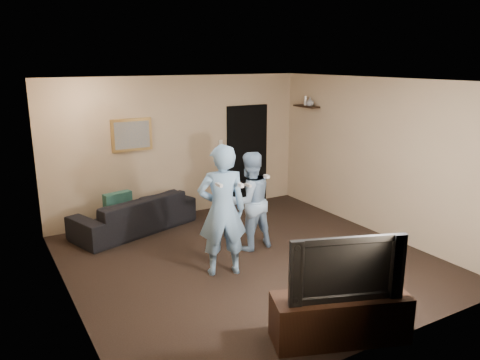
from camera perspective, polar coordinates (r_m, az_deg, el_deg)
ground at (r=7.02m, az=1.06°, el=-9.69°), size 5.00×5.00×0.00m
ceiling at (r=6.41m, az=1.17°, el=12.02°), size 5.00×5.00×0.04m
wall_back at (r=8.78m, az=-7.39°, el=4.03°), size 5.00×0.04×2.60m
wall_front at (r=4.73m, az=17.06°, el=-5.63°), size 5.00×0.04×2.60m
wall_left at (r=5.76m, az=-20.72°, el=-2.36°), size 0.04×5.00×2.60m
wall_right at (r=8.15m, az=16.35°, el=2.75°), size 0.04×5.00×2.60m
sofa at (r=8.26m, az=-12.76°, el=-3.97°), size 2.28×1.45×0.62m
throw_pillow at (r=8.14m, az=-14.64°, el=-3.11°), size 0.50×0.25×0.47m
painting_frame at (r=8.41m, az=-13.06°, el=5.39°), size 0.72×0.05×0.57m
painting_canvas at (r=8.38m, az=-13.01°, el=5.37°), size 0.62×0.01×0.47m
doorway at (r=9.46m, az=0.87°, el=3.05°), size 0.90×0.06×2.00m
light_switch at (r=9.12m, az=-2.39°, el=4.52°), size 0.08×0.02×0.12m
wall_shelf at (r=9.29m, az=8.09°, el=8.88°), size 0.20×0.60×0.03m
shelf_vase at (r=9.20m, az=8.51°, el=9.42°), size 0.17×0.17×0.16m
shelf_figurine at (r=9.31m, az=7.99°, el=9.54°), size 0.06×0.06×0.18m
tv_console at (r=5.22m, az=12.09°, el=-16.08°), size 1.50×0.93×0.51m
television at (r=4.94m, az=12.46°, el=-10.06°), size 1.18×0.56×0.69m
wii_player_left at (r=6.30m, az=-2.18°, el=-3.74°), size 0.76×0.61×1.81m
wii_player_right at (r=7.19m, az=1.17°, el=-2.58°), size 0.77×0.61×1.53m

